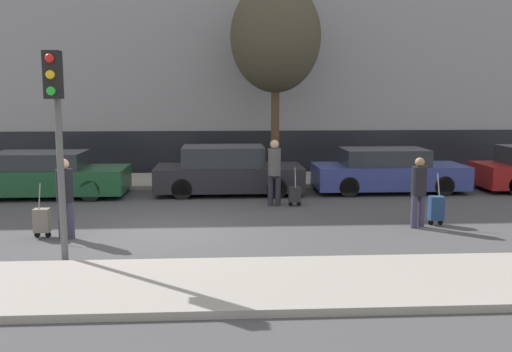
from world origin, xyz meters
TOP-DOWN VIEW (x-y plane):
  - ground_plane at (0.00, 0.00)m, footprint 80.00×80.00m
  - sidewalk_near at (0.00, -3.75)m, footprint 28.00×2.50m
  - sidewalk_far at (0.00, 7.00)m, footprint 28.00×3.00m
  - building_facade at (0.00, 10.53)m, footprint 28.00×2.71m
  - parked_car_0 at (-3.86, 4.51)m, footprint 4.58×1.89m
  - parked_car_1 at (1.46, 4.68)m, footprint 4.38×1.88m
  - parked_car_2 at (6.36, 4.68)m, footprint 4.57×1.77m
  - pedestrian_left at (-1.95, -0.50)m, footprint 0.34×0.34m
  - trolley_left at (-2.49, -0.37)m, footprint 0.34×0.29m
  - pedestrian_center at (2.69, 2.73)m, footprint 0.35×0.34m
  - trolley_center at (3.24, 2.65)m, footprint 0.34×0.29m
  - pedestrian_right at (5.69, 0.04)m, footprint 0.34×0.34m
  - trolley_right at (6.20, 0.25)m, footprint 0.34×0.29m
  - traffic_light at (-1.53, -2.36)m, footprint 0.28×0.47m
  - bare_tree_near_crossing at (3.12, 7.05)m, footprint 3.03×3.03m

SIDE VIEW (x-z plane):
  - ground_plane at x=0.00m, z-range 0.00..0.00m
  - sidewalk_near at x=0.00m, z-range 0.00..0.12m
  - sidewalk_far at x=0.00m, z-range 0.00..0.12m
  - trolley_center at x=3.24m, z-range -0.21..0.84m
  - trolley_left at x=-2.49m, z-range -0.21..0.94m
  - trolley_right at x=6.20m, z-range -0.21..1.00m
  - parked_car_0 at x=-3.86m, z-range -0.03..1.28m
  - parked_car_2 at x=6.36m, z-range -0.03..1.30m
  - parked_car_1 at x=1.46m, z-range -0.05..1.39m
  - pedestrian_right at x=5.69m, z-range 0.10..1.69m
  - pedestrian_left at x=-1.95m, z-range 0.11..1.79m
  - pedestrian_center at x=2.69m, z-range 0.13..1.91m
  - traffic_light at x=-1.53m, z-range 0.79..4.51m
  - bare_tree_near_crossing at x=3.12m, z-range 1.55..8.15m
  - building_facade at x=0.00m, z-range -0.02..11.61m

